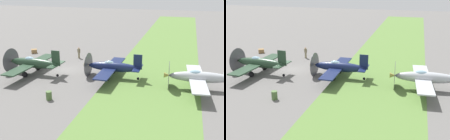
{
  "view_description": "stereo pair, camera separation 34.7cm",
  "coord_description": "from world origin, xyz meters",
  "views": [
    {
      "loc": [
        -32.71,
        -15.82,
        11.87
      ],
      "look_at": [
        -1.77,
        -7.32,
        1.27
      ],
      "focal_mm": 44.73,
      "sensor_mm": 36.0,
      "label": 1
    },
    {
      "loc": [
        -32.61,
        -16.15,
        11.87
      ],
      "look_at": [
        -1.77,
        -7.32,
        1.27
      ],
      "focal_mm": 44.73,
      "sensor_mm": 36.0,
      "label": 2
    }
  ],
  "objects": [
    {
      "name": "ground_plane",
      "position": [
        0.0,
        0.0,
        0.0
      ],
      "size": [
        160.0,
        160.0,
        0.0
      ],
      "primitive_type": "plane",
      "color": "#605E5B"
    },
    {
      "name": "grass_verge",
      "position": [
        0.0,
        -12.2,
        0.0
      ],
      "size": [
        120.0,
        11.0,
        0.01
      ],
      "primitive_type": "cube",
      "color": "#567A38",
      "rests_on": "ground"
    },
    {
      "name": "airplane_lead",
      "position": [
        -2.28,
        3.08,
        1.48
      ],
      "size": [
        9.9,
        7.83,
        3.53
      ],
      "rotation": [
        0.0,
        0.0,
        -0.05
      ],
      "color": "#233D28",
      "rests_on": "ground"
    },
    {
      "name": "airplane_wingman",
      "position": [
        -0.9,
        -7.16,
        1.39
      ],
      "size": [
        9.27,
        7.38,
        3.33
      ],
      "rotation": [
        0.0,
        0.0,
        0.0
      ],
      "color": "#141E47",
      "rests_on": "ground"
    },
    {
      "name": "airplane_trail",
      "position": [
        -2.14,
        -17.42,
        1.44
      ],
      "size": [
        9.7,
        7.67,
        3.45
      ],
      "rotation": [
        0.0,
        0.0,
        0.08
      ],
      "color": "#B2B7BC",
      "rests_on": "ground"
    },
    {
      "name": "ground_crew_chief",
      "position": [
        6.33,
        0.24,
        0.91
      ],
      "size": [
        0.38,
        0.58,
        1.73
      ],
      "rotation": [
        0.0,
        0.0,
        4.27
      ],
      "color": "#847A5B",
      "rests_on": "ground"
    },
    {
      "name": "fuel_drum",
      "position": [
        -9.11,
        -2.64,
        0.45
      ],
      "size": [
        0.6,
        0.6,
        0.9
      ],
      "primitive_type": "cylinder",
      "color": "#476633",
      "rests_on": "ground"
    },
    {
      "name": "supply_crate",
      "position": [
        7.23,
        8.58,
        0.32
      ],
      "size": [
        1.24,
        1.24,
        0.64
      ],
      "primitive_type": "cube",
      "rotation": [
        0.0,
        0.0,
        0.56
      ],
      "color": "olive",
      "rests_on": "ground"
    },
    {
      "name": "runway_marker_cone",
      "position": [
        4.02,
        -7.11,
        0.22
      ],
      "size": [
        0.36,
        0.36,
        0.44
      ],
      "primitive_type": "cone",
      "color": "orange",
      "rests_on": "ground"
    }
  ]
}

